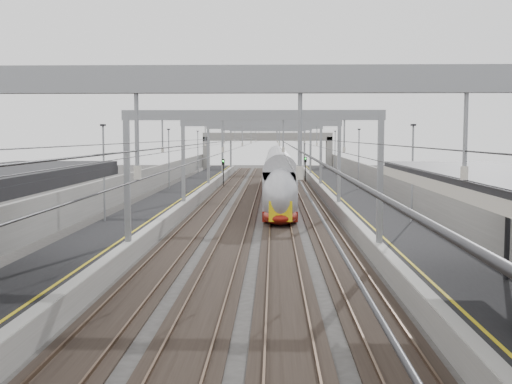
{
  "coord_description": "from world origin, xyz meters",
  "views": [
    {
      "loc": [
        1.02,
        -9.77,
        6.32
      ],
      "look_at": [
        0.0,
        27.49,
        3.06
      ],
      "focal_mm": 45.0,
      "sensor_mm": 36.0,
      "label": 1
    }
  ],
  "objects": [
    {
      "name": "platform_right",
      "position": [
        8.0,
        45.0,
        0.5
      ],
      "size": [
        4.0,
        120.0,
        1.0
      ],
      "primitive_type": "cube",
      "color": "black",
      "rests_on": "ground"
    },
    {
      "name": "signal_red_far",
      "position": [
        5.4,
        77.97,
        2.42
      ],
      "size": [
        0.32,
        0.32,
        3.48
      ],
      "color": "black",
      "rests_on": "ground"
    },
    {
      "name": "tracks",
      "position": [
        0.0,
        45.0,
        0.05
      ],
      "size": [
        11.4,
        140.0,
        0.2
      ],
      "color": "black",
      "rests_on": "ground"
    },
    {
      "name": "signal_green",
      "position": [
        -5.2,
        69.43,
        2.42
      ],
      "size": [
        0.32,
        0.32,
        3.48
      ],
      "color": "black",
      "rests_on": "ground"
    },
    {
      "name": "overhead_line",
      "position": [
        0.0,
        51.62,
        6.14
      ],
      "size": [
        13.0,
        140.0,
        6.6
      ],
      "color": "gray",
      "rests_on": "platform_left"
    },
    {
      "name": "wall_left",
      "position": [
        -11.2,
        45.0,
        1.6
      ],
      "size": [
        0.3,
        120.0,
        3.2
      ],
      "primitive_type": "cube",
      "color": "gray",
      "rests_on": "ground"
    },
    {
      "name": "platform_left",
      "position": [
        -8.0,
        45.0,
        0.5
      ],
      "size": [
        4.0,
        120.0,
        1.0
      ],
      "primitive_type": "cube",
      "color": "black",
      "rests_on": "ground"
    },
    {
      "name": "train",
      "position": [
        1.5,
        54.79,
        1.98
      ],
      "size": [
        2.53,
        46.18,
        4.01
      ],
      "color": "maroon",
      "rests_on": "ground"
    },
    {
      "name": "signal_red_near",
      "position": [
        3.2,
        64.21,
        2.42
      ],
      "size": [
        0.32,
        0.32,
        3.48
      ],
      "color": "black",
      "rests_on": "ground"
    },
    {
      "name": "wall_right",
      "position": [
        11.2,
        45.0,
        1.6
      ],
      "size": [
        0.3,
        120.0,
        3.2
      ],
      "primitive_type": "cube",
      "color": "gray",
      "rests_on": "ground"
    },
    {
      "name": "overbridge",
      "position": [
        0.0,
        100.0,
        5.31
      ],
      "size": [
        22.0,
        2.2,
        6.9
      ],
      "color": "gray",
      "rests_on": "ground"
    }
  ]
}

